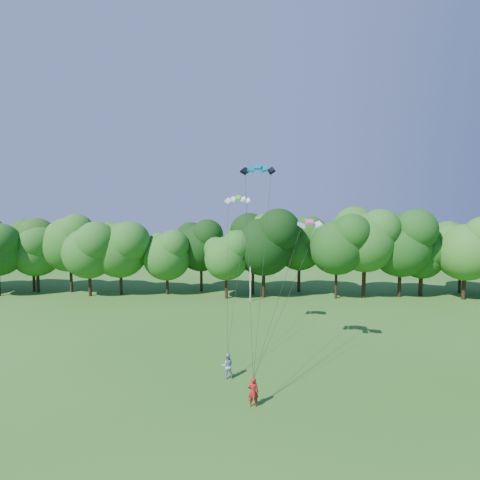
{
  "coord_description": "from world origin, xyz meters",
  "views": [
    {
      "loc": [
        2.44,
        -18.64,
        12.19
      ],
      "look_at": [
        0.76,
        13.0,
        9.82
      ],
      "focal_mm": 28.0,
      "sensor_mm": 36.0,
      "label": 1
    }
  ],
  "objects": [
    {
      "name": "kite_flyer_right",
      "position": [
        0.1,
        7.99,
        0.92
      ],
      "size": [
        0.98,
        0.81,
        1.84
      ],
      "primitive_type": "imported",
      "rotation": [
        0.0,
        0.0,
        3.28
      ],
      "color": "#8EA3C5",
      "rests_on": "ground"
    },
    {
      "name": "kite_flyer_left",
      "position": [
        2.07,
        4.04,
        0.93
      ],
      "size": [
        0.7,
        0.48,
        1.86
      ],
      "primitive_type": "imported",
      "rotation": [
        0.0,
        0.0,
        3.19
      ],
      "color": "#A9151B",
      "rests_on": "ground"
    },
    {
      "name": "kite_green",
      "position": [
        0.38,
        16.67,
        13.54
      ],
      "size": [
        2.38,
        1.16,
        0.5
      ],
      "rotation": [
        0.0,
        0.0,
        -0.05
      ],
      "color": "#39E522",
      "rests_on": "ground"
    },
    {
      "name": "ground",
      "position": [
        0.0,
        0.0,
        0.0
      ],
      "size": [
        160.0,
        160.0,
        0.0
      ],
      "primitive_type": "plane",
      "color": "#275D19",
      "rests_on": "ground"
    },
    {
      "name": "tree_back_center",
      "position": [
        3.02,
        34.41,
        8.36
      ],
      "size": [
        9.2,
        9.2,
        13.38
      ],
      "color": "#322613",
      "rests_on": "ground"
    },
    {
      "name": "utility_pole",
      "position": [
        1.17,
        31.84,
        3.74
      ],
      "size": [
        1.44,
        0.26,
        7.22
      ],
      "rotation": [
        0.0,
        0.0,
        0.12
      ],
      "color": "silver",
      "rests_on": "ground"
    },
    {
      "name": "tree_back_east",
      "position": [
        30.86,
        34.36,
        7.8
      ],
      "size": [
        8.59,
        8.59,
        12.49
      ],
      "color": "#362115",
      "rests_on": "ground"
    },
    {
      "name": "kite_teal",
      "position": [
        2.31,
        9.44,
        15.53
      ],
      "size": [
        2.51,
        1.25,
        0.57
      ],
      "rotation": [
        0.0,
        0.0,
        -0.08
      ],
      "color": "#04688B",
      "rests_on": "ground"
    },
    {
      "name": "kite_pink",
      "position": [
        6.38,
        11.3,
        11.41
      ],
      "size": [
        1.95,
        0.98,
        0.39
      ],
      "rotation": [
        0.0,
        0.0,
        0.02
      ],
      "color": "#F243AD",
      "rests_on": "ground"
    },
    {
      "name": "tree_back_west",
      "position": [
        -32.13,
        36.26,
        7.23
      ],
      "size": [
        7.96,
        7.96,
        11.58
      ],
      "color": "#3A2617",
      "rests_on": "ground"
    }
  ]
}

